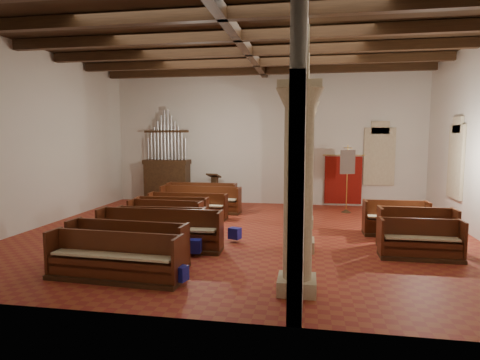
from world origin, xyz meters
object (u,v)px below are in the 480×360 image
(pipe_organ, at_px, (167,173))
(nave_pew_0, at_px, (114,265))
(processional_banner, at_px, (347,192))
(aisle_pew_0, at_px, (420,246))
(lectern, at_px, (215,191))

(pipe_organ, height_order, nave_pew_0, pipe_organ)
(processional_banner, bearing_deg, nave_pew_0, -139.03)
(processional_banner, distance_m, aisle_pew_0, 6.25)
(aisle_pew_0, bearing_deg, processional_banner, 101.85)
(nave_pew_0, bearing_deg, pipe_organ, 106.63)
(lectern, height_order, nave_pew_0, lectern)
(pipe_organ, xyz_separation_m, processional_banner, (8.02, -1.18, -0.53))
(processional_banner, relative_size, nave_pew_0, 0.91)
(nave_pew_0, bearing_deg, aisle_pew_0, 24.57)
(pipe_organ, height_order, lectern, pipe_organ)
(lectern, relative_size, aisle_pew_0, 0.71)
(aisle_pew_0, bearing_deg, pipe_organ, 142.02)
(processional_banner, distance_m, nave_pew_0, 10.45)
(pipe_organ, height_order, processional_banner, pipe_organ)
(pipe_organ, distance_m, aisle_pew_0, 11.84)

